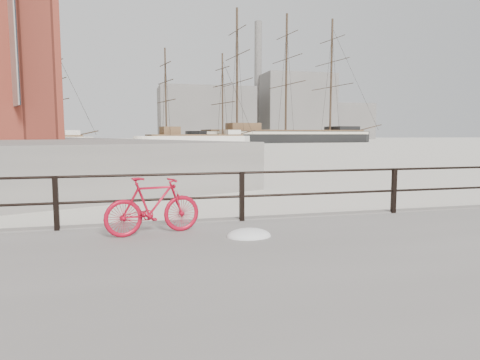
{
  "coord_description": "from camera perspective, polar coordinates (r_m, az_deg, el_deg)",
  "views": [
    {
      "loc": [
        -5.66,
        -8.43,
        2.11
      ],
      "look_at": [
        -3.12,
        1.5,
        1.0
      ],
      "focal_mm": 32.0,
      "sensor_mm": 36.0,
      "label": 1
    }
  ],
  "objects": [
    {
      "name": "industrial_mid",
      "position": [
        165.28,
        7.29,
        9.57
      ],
      "size": [
        26.0,
        20.0,
        24.0
      ],
      "primitive_type": "cube",
      "color": "gray",
      "rests_on": "ground"
    },
    {
      "name": "bicycle",
      "position": [
        7.63,
        -11.51,
        -3.37
      ],
      "size": [
        1.7,
        0.62,
        1.02
      ],
      "primitive_type": "imported",
      "rotation": [
        0.0,
        0.0,
        0.23
      ],
      "color": "#B40C23",
      "rests_on": "promenade"
    },
    {
      "name": "guardrail",
      "position": [
        10.1,
        19.83,
        -1.35
      ],
      "size": [
        28.0,
        0.1,
        1.0
      ],
      "primitive_type": null,
      "color": "black",
      "rests_on": "promenade"
    },
    {
      "name": "ground",
      "position": [
        10.37,
        19.19,
        -5.91
      ],
      "size": [
        400.0,
        400.0,
        0.0
      ],
      "primitive_type": "plane",
      "color": "white",
      "rests_on": "ground"
    },
    {
      "name": "industrial_west",
      "position": [
        150.79,
        -4.61,
        8.78
      ],
      "size": [
        32.0,
        18.0,
        18.0
      ],
      "primitive_type": "cube",
      "color": "gray",
      "rests_on": "ground"
    },
    {
      "name": "smokestack",
      "position": [
        166.63,
        2.42,
        13.03
      ],
      "size": [
        2.8,
        2.8,
        44.0
      ],
      "primitive_type": "cylinder",
      "color": "gray",
      "rests_on": "ground"
    },
    {
      "name": "barque_black",
      "position": [
        102.35,
        6.08,
        4.97
      ],
      "size": [
        56.12,
        24.52,
        31.13
      ],
      "primitive_type": null,
      "rotation": [
        0.0,
        0.0,
        0.13
      ],
      "color": "black",
      "rests_on": "ground"
    },
    {
      "name": "industrial_east",
      "position": [
        179.23,
        13.58,
        7.58
      ],
      "size": [
        20.0,
        16.0,
        14.0
      ],
      "primitive_type": "cube",
      "color": "gray",
      "rests_on": "ground"
    },
    {
      "name": "schooner_left",
      "position": [
        84.54,
        -26.53,
        4.11
      ],
      "size": [
        27.66,
        21.29,
        19.06
      ],
      "primitive_type": null,
      "rotation": [
        0.0,
        0.0,
        0.45
      ],
      "color": "silver",
      "rests_on": "ground"
    },
    {
      "name": "schooner_mid",
      "position": [
        86.15,
        -5.94,
        4.75
      ],
      "size": [
        28.19,
        16.82,
        19.19
      ],
      "primitive_type": null,
      "rotation": [
        0.0,
        0.0,
        0.23
      ],
      "color": "silver",
      "rests_on": "ground"
    }
  ]
}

